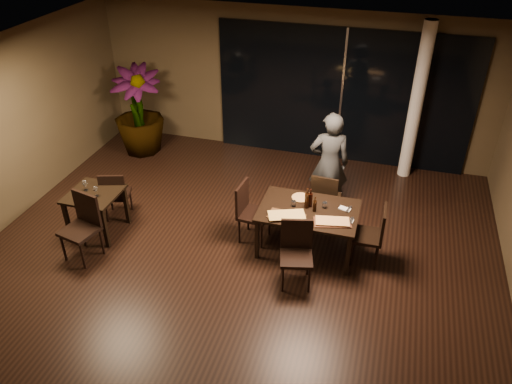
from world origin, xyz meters
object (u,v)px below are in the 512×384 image
Objects in this scene: chair_main_left at (249,209)px; chair_main_right at (373,232)px; side_table at (95,200)px; diner at (329,164)px; bottle_c at (310,198)px; bottle_a at (307,198)px; chair_side_near at (83,223)px; main_table at (308,214)px; bottle_b at (315,204)px; chair_main_far at (325,197)px; chair_main_near at (296,249)px; potted_plant at (138,111)px; chair_side_far at (115,193)px.

chair_main_right is (1.95, -0.05, -0.01)m from chair_main_left.
side_table is 0.43× the size of diner.
chair_main_right is at bearing -7.39° from bottle_c.
bottle_a is (0.91, 0.03, 0.35)m from chair_main_left.
diner is at bearing 47.19° from chair_side_near.
chair_main_right is (0.99, -0.03, -0.13)m from main_table.
bottle_a is 0.06m from bottle_c.
main_table is 3.44m from side_table.
chair_main_far is at bearing 86.34° from bottle_b.
bottle_c reaches higher than chair_main_far.
bottle_a is (-0.15, -1.14, -0.01)m from diner.
chair_main_right is (4.39, 0.47, -0.08)m from side_table.
diner reaches higher than chair_main_near.
main_table is at bearing 84.01° from chair_main_far.
diner is (0.13, 1.93, 0.38)m from chair_main_near.
chair_main_left is 0.95× the size of chair_side_near.
chair_main_near reaches higher than main_table.
chair_main_right is at bearing -24.90° from potted_plant.
chair_main_far reaches higher than main_table.
diner is at bearing -176.98° from chair_side_far.
bottle_b is (4.14, -2.33, -0.04)m from potted_plant.
main_table is 4.53× the size of bottle_a.
bottle_a is at bearing 153.15° from bottle_b.
chair_main_right is 0.53× the size of diner.
potted_plant is at bearing -16.16° from chair_main_far.
chair_side_near is at bearing -160.05° from bottle_c.
side_table is 0.80× the size of chair_main_left.
bottle_b is (3.49, 0.49, 0.25)m from side_table.
chair_side_near is (0.03, -0.99, 0.08)m from chair_side_far.
chair_main_far is at bearing 176.17° from chair_side_far.
side_table is 2.63× the size of bottle_c.
chair_side_near is (-3.23, -0.34, 0.04)m from chair_main_near.
potted_plant is (-0.77, 2.40, 0.40)m from chair_side_far.
bottle_b reaches higher than chair_main_right.
bottle_b is (0.09, -0.01, 0.20)m from main_table.
bottle_b is (-0.91, 0.01, 0.33)m from chair_main_right.
chair_side_near is 3.42m from bottle_a.
diner is (3.39, 1.28, 0.41)m from chair_side_far.
bottle_a is at bearing 32.57° from chair_side_near.
diner is 6.08× the size of bottle_c.
chair_side_near is at bearing -77.38° from chair_main_right.
main_table is at bearing 171.24° from bottle_b.
diner is (1.06, 1.16, 0.36)m from chair_main_left.
chair_main_far is at bearing 70.13° from chair_main_near.
main_table is at bearing 71.74° from diner.
side_table is 0.81× the size of chair_main_near.
chair_main_far reaches higher than side_table.
main_table is 0.81× the size of diner.
chair_main_right is 3.89× the size of bottle_b.
potted_plant is at bearing -89.91° from chair_side_far.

